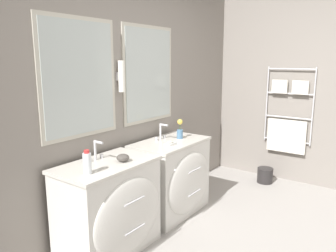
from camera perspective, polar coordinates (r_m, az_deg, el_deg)
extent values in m
cube|color=gray|center=(3.34, -7.73, 5.20)|extent=(5.86, 0.06, 2.60)
cube|color=#BCB7A8|center=(2.91, -15.16, 8.03)|extent=(0.81, 0.02, 1.02)
cube|color=#B2BCBA|center=(2.90, -15.02, 8.03)|extent=(0.74, 0.01, 0.95)
cube|color=#BCB7A8|center=(3.57, -3.38, 8.95)|extent=(0.81, 0.02, 1.02)
cube|color=#B2BCBA|center=(3.56, -3.24, 8.94)|extent=(0.74, 0.01, 0.95)
cylinder|color=white|center=(3.19, -8.11, 8.57)|extent=(0.06, 0.06, 0.30)
cube|color=silver|center=(3.22, -8.64, 8.58)|extent=(0.05, 0.02, 0.08)
cube|color=gray|center=(4.76, 20.07, 6.43)|extent=(0.06, 3.63, 2.60)
cylinder|color=silver|center=(4.63, 23.95, 2.98)|extent=(0.02, 0.02, 1.03)
cylinder|color=silver|center=(4.79, 16.80, 3.72)|extent=(0.02, 0.02, 1.03)
cylinder|color=silver|center=(4.67, 20.73, 9.28)|extent=(0.02, 0.61, 0.02)
cylinder|color=silver|center=(4.69, 20.45, 5.32)|extent=(0.02, 0.61, 0.02)
cylinder|color=silver|center=(4.73, 20.18, 1.42)|extent=(0.02, 0.61, 0.02)
cylinder|color=silver|center=(4.79, 19.92, -2.40)|extent=(0.02, 0.61, 0.02)
cube|color=silver|center=(4.76, 19.91, -1.66)|extent=(0.04, 0.51, 0.45)
cube|color=silver|center=(4.63, 22.08, 6.24)|extent=(0.04, 0.21, 0.18)
cube|color=silver|center=(4.70, 18.88, 6.52)|extent=(0.04, 0.21, 0.18)
cube|color=silver|center=(2.97, -10.35, -14.04)|extent=(0.85, 0.49, 0.78)
ellipsoid|color=silver|center=(2.81, -6.76, -15.43)|extent=(0.78, 0.11, 0.65)
cube|color=beige|center=(2.82, -10.65, -6.59)|extent=(0.88, 0.51, 0.03)
ellipsoid|color=white|center=(2.81, -10.29, -7.03)|extent=(0.40, 0.35, 0.06)
cylinder|color=silver|center=(2.71, -5.82, -12.87)|extent=(0.23, 0.01, 0.01)
cylinder|color=silver|center=(2.82, -5.71, -17.50)|extent=(0.23, 0.01, 0.01)
cube|color=silver|center=(3.62, 0.44, -9.08)|extent=(0.85, 0.49, 0.78)
ellipsoid|color=silver|center=(3.49, 3.76, -9.88)|extent=(0.78, 0.11, 0.65)
cube|color=beige|center=(3.50, 0.45, -2.86)|extent=(0.88, 0.51, 0.03)
ellipsoid|color=white|center=(3.49, 0.78, -3.20)|extent=(0.40, 0.35, 0.06)
cylinder|color=silver|center=(3.41, 4.71, -7.65)|extent=(0.23, 0.01, 0.01)
cylinder|color=silver|center=(3.50, 4.64, -11.51)|extent=(0.23, 0.01, 0.01)
cylinder|color=silver|center=(2.88, -12.57, -4.13)|extent=(0.02, 0.02, 0.18)
cylinder|color=silver|center=(2.83, -11.99, -2.80)|extent=(0.02, 0.10, 0.02)
cylinder|color=silver|center=(2.86, -13.56, -5.76)|extent=(0.03, 0.03, 0.04)
cylinder|color=silver|center=(2.95, -11.50, -5.15)|extent=(0.03, 0.03, 0.04)
cylinder|color=silver|center=(3.55, -1.32, -0.95)|extent=(0.02, 0.02, 0.18)
cylinder|color=silver|center=(3.51, -0.70, 0.18)|extent=(0.02, 0.10, 0.02)
cylinder|color=silver|center=(3.51, -2.00, -2.25)|extent=(0.03, 0.03, 0.04)
cylinder|color=silver|center=(3.62, -0.64, -1.83)|extent=(0.03, 0.03, 0.04)
cylinder|color=silver|center=(2.55, -13.89, -6.37)|extent=(0.07, 0.07, 0.16)
cylinder|color=red|center=(2.53, -13.99, -4.34)|extent=(0.04, 0.04, 0.02)
ellipsoid|color=#4C4742|center=(2.82, -7.85, -5.50)|extent=(0.11, 0.11, 0.07)
cylinder|color=teal|center=(3.60, 2.08, -1.42)|extent=(0.07, 0.07, 0.10)
cylinder|color=#477238|center=(3.58, 2.09, 0.03)|extent=(0.01, 0.01, 0.09)
sphere|color=#E5BF47|center=(3.57, 2.10, 0.73)|extent=(0.06, 0.06, 0.06)
cube|color=white|center=(3.32, 0.39, -3.15)|extent=(0.11, 0.08, 0.02)
ellipsoid|color=#F2E5CC|center=(3.32, 0.39, -2.78)|extent=(0.07, 0.05, 0.02)
cylinder|color=#282626|center=(4.74, 16.54, -8.23)|extent=(0.21, 0.21, 0.20)
torus|color=#282626|center=(4.71, 16.61, -7.13)|extent=(0.21, 0.21, 0.01)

